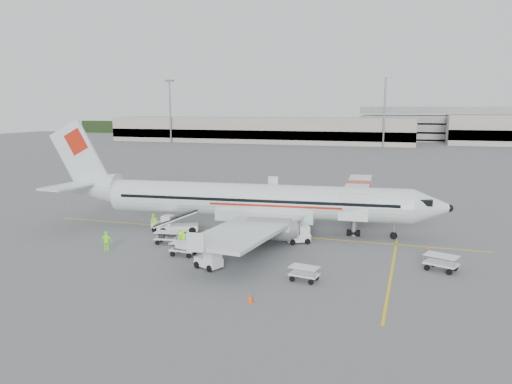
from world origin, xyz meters
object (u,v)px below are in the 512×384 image
(tug_mid, at_px, (209,258))
(tug_aft, at_px, (164,223))
(belt_loader, at_px, (178,218))
(tug_fore, at_px, (298,234))
(jet_bridge, at_px, (358,202))
(aircraft, at_px, (256,178))

(tug_mid, xyz_separation_m, tug_aft, (-8.96, 9.45, 0.02))
(belt_loader, relative_size, tug_fore, 2.52)
(jet_bridge, height_order, tug_fore, jet_bridge)
(tug_mid, bearing_deg, tug_fore, 85.69)
(aircraft, height_order, belt_loader, aircraft)
(tug_fore, distance_m, tug_mid, 10.50)
(jet_bridge, xyz_separation_m, tug_mid, (-9.07, -19.55, -1.42))
(belt_loader, xyz_separation_m, tug_fore, (12.26, -0.16, -0.62))
(aircraft, height_order, jet_bridge, aircraft)
(tug_fore, bearing_deg, tug_aft, 149.80)
(tug_fore, relative_size, tug_aft, 0.98)
(tug_fore, distance_m, tug_aft, 13.87)
(belt_loader, xyz_separation_m, tug_aft, (-1.61, 0.00, -0.60))
(aircraft, bearing_deg, tug_mid, -95.20)
(jet_bridge, distance_m, tug_mid, 21.60)
(belt_loader, distance_m, tug_mid, 11.99)
(aircraft, bearing_deg, belt_loader, -165.51)
(aircraft, distance_m, jet_bridge, 12.22)
(jet_bridge, bearing_deg, tug_aft, -153.98)
(tug_mid, bearing_deg, tug_aft, 156.99)
(aircraft, distance_m, tug_aft, 10.36)
(jet_bridge, height_order, tug_aft, jet_bridge)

